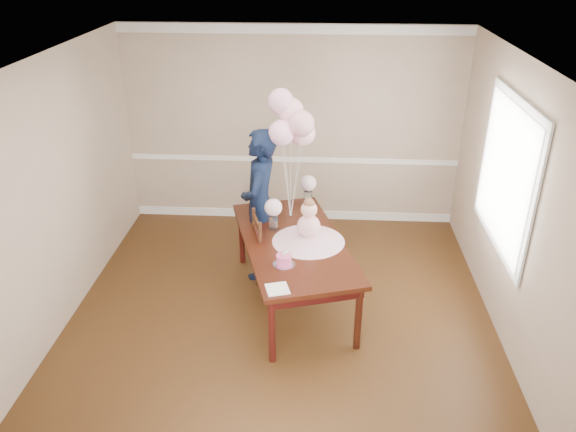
% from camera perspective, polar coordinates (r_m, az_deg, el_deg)
% --- Properties ---
extents(floor, '(4.50, 5.00, 0.00)m').
position_cam_1_polar(floor, '(6.03, -0.82, -10.89)').
color(floor, '#331D0C').
rests_on(floor, ground).
extents(ceiling, '(4.50, 5.00, 0.02)m').
position_cam_1_polar(ceiling, '(4.88, -1.04, 15.11)').
color(ceiling, silver).
rests_on(ceiling, wall_back).
extents(wall_back, '(4.50, 0.02, 2.70)m').
position_cam_1_polar(wall_back, '(7.64, 0.50, 8.94)').
color(wall_back, tan).
rests_on(wall_back, floor).
extents(wall_front, '(4.50, 0.02, 2.70)m').
position_cam_1_polar(wall_front, '(3.27, -4.38, -18.79)').
color(wall_front, tan).
rests_on(wall_front, floor).
extents(wall_left, '(0.02, 5.00, 2.70)m').
position_cam_1_polar(wall_left, '(5.92, -23.20, 1.24)').
color(wall_left, tan).
rests_on(wall_left, floor).
extents(wall_right, '(0.02, 5.00, 2.70)m').
position_cam_1_polar(wall_right, '(5.63, 22.58, 0.05)').
color(wall_right, tan).
rests_on(wall_right, floor).
extents(chair_rail_trim, '(4.50, 0.02, 0.07)m').
position_cam_1_polar(chair_rail_trim, '(7.78, 0.48, 5.76)').
color(chair_rail_trim, white).
rests_on(chair_rail_trim, wall_back).
extents(crown_molding, '(4.50, 0.02, 0.12)m').
position_cam_1_polar(crown_molding, '(7.34, 0.54, 18.47)').
color(crown_molding, white).
rests_on(crown_molding, wall_back).
extents(baseboard_trim, '(4.50, 0.02, 0.12)m').
position_cam_1_polar(baseboard_trim, '(8.12, 0.46, 0.21)').
color(baseboard_trim, white).
rests_on(baseboard_trim, floor).
extents(window_frame, '(0.02, 1.66, 1.56)m').
position_cam_1_polar(window_frame, '(5.98, 21.33, 3.92)').
color(window_frame, silver).
rests_on(window_frame, wall_right).
extents(window_blinds, '(0.01, 1.50, 1.40)m').
position_cam_1_polar(window_blinds, '(5.97, 21.17, 3.93)').
color(window_blinds, white).
rests_on(window_blinds, wall_right).
extents(dining_table_top, '(1.55, 2.24, 0.05)m').
position_cam_1_polar(dining_table_top, '(5.99, 0.54, -2.71)').
color(dining_table_top, black).
rests_on(dining_table_top, table_leg_fl).
extents(table_apron, '(1.42, 2.11, 0.10)m').
position_cam_1_polar(table_apron, '(6.03, 0.54, -3.34)').
color(table_apron, black).
rests_on(table_apron, table_leg_fl).
extents(table_leg_fl, '(0.09, 0.09, 0.71)m').
position_cam_1_polar(table_leg_fl, '(5.37, -1.64, -11.58)').
color(table_leg_fl, black).
rests_on(table_leg_fl, floor).
extents(table_leg_fr, '(0.09, 0.09, 0.71)m').
position_cam_1_polar(table_leg_fr, '(5.56, 7.17, -10.27)').
color(table_leg_fr, black).
rests_on(table_leg_fr, floor).
extents(table_leg_bl, '(0.09, 0.09, 0.71)m').
position_cam_1_polar(table_leg_bl, '(6.92, -4.72, -2.13)').
color(table_leg_bl, black).
rests_on(table_leg_bl, floor).
extents(table_leg_br, '(0.09, 0.09, 0.71)m').
position_cam_1_polar(table_leg_br, '(7.06, 2.15, -1.39)').
color(table_leg_br, black).
rests_on(table_leg_br, floor).
extents(baby_skirt, '(0.96, 0.96, 0.10)m').
position_cam_1_polar(baby_skirt, '(5.95, 2.09, -2.14)').
color(baby_skirt, '#EAACC5').
rests_on(baby_skirt, dining_table_top).
extents(baby_torso, '(0.24, 0.24, 0.24)m').
position_cam_1_polar(baby_torso, '(5.88, 2.11, -1.01)').
color(baby_torso, '#F89DC8').
rests_on(baby_torso, baby_skirt).
extents(baby_head, '(0.17, 0.17, 0.17)m').
position_cam_1_polar(baby_head, '(5.80, 2.14, 0.68)').
color(baby_head, beige).
rests_on(baby_head, baby_torso).
extents(baby_hair, '(0.12, 0.12, 0.12)m').
position_cam_1_polar(baby_hair, '(5.77, 2.16, 1.22)').
color(baby_hair, brown).
rests_on(baby_hair, baby_head).
extents(cake_platter, '(0.28, 0.28, 0.01)m').
position_cam_1_polar(cake_platter, '(5.55, -0.41, -4.94)').
color(cake_platter, '#B8B8BC').
rests_on(cake_platter, dining_table_top).
extents(birthday_cake, '(0.19, 0.19, 0.10)m').
position_cam_1_polar(birthday_cake, '(5.53, -0.41, -4.45)').
color(birthday_cake, '#DE468A').
rests_on(birthday_cake, cake_platter).
extents(cake_flower_a, '(0.03, 0.03, 0.03)m').
position_cam_1_polar(cake_flower_a, '(5.49, -0.41, -3.86)').
color(cake_flower_a, white).
rests_on(cake_flower_a, birthday_cake).
extents(cake_flower_b, '(0.03, 0.03, 0.03)m').
position_cam_1_polar(cake_flower_b, '(5.51, -0.15, -3.72)').
color(cake_flower_b, white).
rests_on(cake_flower_b, birthday_cake).
extents(rose_vase_near, '(0.13, 0.13, 0.16)m').
position_cam_1_polar(rose_vase_near, '(6.18, -1.49, -0.65)').
color(rose_vase_near, white).
rests_on(rose_vase_near, dining_table_top).
extents(roses_near, '(0.19, 0.19, 0.19)m').
position_cam_1_polar(roses_near, '(6.09, -1.51, 0.88)').
color(roses_near, silver).
rests_on(roses_near, rose_vase_near).
extents(rose_vase_far, '(0.13, 0.13, 0.16)m').
position_cam_1_polar(rose_vase_far, '(6.78, 2.04, 1.94)').
color(rose_vase_far, white).
rests_on(rose_vase_far, dining_table_top).
extents(roses_far, '(0.19, 0.19, 0.19)m').
position_cam_1_polar(roses_far, '(6.70, 2.06, 3.36)').
color(roses_far, silver).
rests_on(roses_far, rose_vase_far).
extents(napkin, '(0.25, 0.25, 0.01)m').
position_cam_1_polar(napkin, '(5.19, -1.08, -7.42)').
color(napkin, white).
rests_on(napkin, dining_table_top).
extents(balloon_weight, '(0.05, 0.05, 0.02)m').
position_cam_1_polar(balloon_weight, '(6.48, 0.27, 0.03)').
color(balloon_weight, '#B4B4B8').
rests_on(balloon_weight, dining_table_top).
extents(balloon_a, '(0.28, 0.28, 0.28)m').
position_cam_1_polar(balloon_a, '(6.07, -0.65, 8.46)').
color(balloon_a, '#FFB4DB').
rests_on(balloon_a, balloon_ribbon_a).
extents(balloon_b, '(0.28, 0.28, 0.28)m').
position_cam_1_polar(balloon_b, '(6.04, 1.36, 9.36)').
color(balloon_b, '#DF9EAD').
rests_on(balloon_b, balloon_ribbon_b).
extents(balloon_c, '(0.28, 0.28, 0.28)m').
position_cam_1_polar(balloon_c, '(6.13, 0.27, 10.64)').
color(balloon_c, '#FFB4CE').
rests_on(balloon_c, balloon_ribbon_c).
extents(balloon_d, '(0.28, 0.28, 0.28)m').
position_cam_1_polar(balloon_d, '(6.10, -0.72, 11.55)').
color(balloon_d, '#E6A2C1').
rests_on(balloon_d, balloon_ribbon_d).
extents(balloon_e, '(0.28, 0.28, 0.28)m').
position_cam_1_polar(balloon_e, '(6.22, 1.51, 8.41)').
color(balloon_e, '#FFB4C9').
rests_on(balloon_e, balloon_ribbon_e).
extents(balloon_ribbon_a, '(0.09, 0.03, 0.85)m').
position_cam_1_polar(balloon_ribbon_a, '(6.29, -0.17, 3.47)').
color(balloon_ribbon_a, white).
rests_on(balloon_ribbon_a, balloon_weight).
extents(balloon_ribbon_b, '(0.11, 0.02, 0.95)m').
position_cam_1_polar(balloon_ribbon_b, '(6.27, 0.79, 3.89)').
color(balloon_ribbon_b, white).
rests_on(balloon_ribbon_b, balloon_weight).
extents(balloon_ribbon_c, '(0.01, 0.10, 1.05)m').
position_cam_1_polar(balloon_ribbon_c, '(6.31, 0.27, 4.54)').
color(balloon_ribbon_c, white).
rests_on(balloon_ribbon_c, balloon_weight).
extents(balloon_ribbon_d, '(0.11, 0.08, 1.15)m').
position_cam_1_polar(balloon_ribbon_d, '(6.29, -0.20, 4.97)').
color(balloon_ribbon_d, white).
rests_on(balloon_ribbon_d, balloon_weight).
extents(balloon_ribbon_e, '(0.12, 0.11, 0.79)m').
position_cam_1_polar(balloon_ribbon_e, '(6.36, 0.87, 3.50)').
color(balloon_ribbon_e, white).
rests_on(balloon_ribbon_e, balloon_weight).
extents(dining_chair_seat, '(0.54, 0.54, 0.05)m').
position_cam_1_polar(dining_chair_seat, '(6.29, -1.33, -4.28)').
color(dining_chair_seat, '#3B2210').
rests_on(dining_chair_seat, chair_leg_fl).
extents(chair_leg_fl, '(0.05, 0.05, 0.42)m').
position_cam_1_polar(chair_leg_fl, '(6.24, -2.55, -7.10)').
color(chair_leg_fl, '#3C1810').
rests_on(chair_leg_fl, floor).
extents(chair_leg_fr, '(0.05, 0.05, 0.42)m').
position_cam_1_polar(chair_leg_fr, '(6.31, 0.62, -6.69)').
color(chair_leg_fr, '#3A1D0F').
rests_on(chair_leg_fr, floor).
extents(chair_leg_bl, '(0.05, 0.05, 0.42)m').
position_cam_1_polar(chair_leg_bl, '(6.53, -3.17, -5.42)').
color(chair_leg_bl, '#361B0E').
rests_on(chair_leg_bl, floor).
extents(chair_leg_br, '(0.05, 0.05, 0.42)m').
position_cam_1_polar(chair_leg_br, '(6.59, -0.14, -5.05)').
color(chair_leg_br, '#35170E').
rests_on(chair_leg_br, floor).
extents(chair_back_post_l, '(0.05, 0.05, 0.55)m').
position_cam_1_polar(chair_back_post_l, '(5.97, -2.83, -3.01)').
color(chair_back_post_l, '#3C1F10').
rests_on(chair_back_post_l, dining_chair_seat).
extents(chair_back_post_r, '(0.05, 0.05, 0.55)m').
position_cam_1_polar(chair_back_post_r, '(6.27, -3.46, -1.46)').
color(chair_back_post_r, '#3A1E0F').
rests_on(chair_back_post_r, dining_chair_seat).
extents(chair_slat_low, '(0.14, 0.38, 0.05)m').
position_cam_1_polar(chair_slat_low, '(6.18, -3.13, -3.17)').
color(chair_slat_low, '#37120F').
rests_on(chair_slat_low, dining_chair_seat).
extents(chair_slat_mid, '(0.14, 0.38, 0.05)m').
position_cam_1_polar(chair_slat_mid, '(6.10, -3.16, -1.89)').
color(chair_slat_mid, '#37150F').
rests_on(chair_slat_mid, dining_chair_seat).
extents(chair_slat_top, '(0.14, 0.38, 0.05)m').
position_cam_1_polar(chair_slat_top, '(6.03, -3.20, -0.58)').
color(chair_slat_top, '#321B0D').
rests_on(chair_slat_top, dining_chair_seat).
extents(woman, '(0.51, 0.70, 1.81)m').
position_cam_1_polar(woman, '(6.44, -2.86, 1.13)').
color(woman, black).
rests_on(woman, floor).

